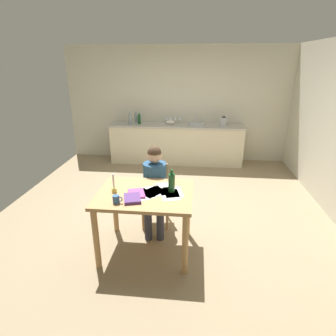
% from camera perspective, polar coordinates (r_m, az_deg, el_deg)
% --- Properties ---
extents(ground_plane, '(5.20, 5.20, 0.04)m').
position_cam_1_polar(ground_plane, '(4.65, -0.48, -8.24)').
color(ground_plane, '#937F60').
extents(wall_back, '(5.20, 0.12, 2.60)m').
position_cam_1_polar(wall_back, '(6.71, 2.03, 12.87)').
color(wall_back, beige).
rests_on(wall_back, ground).
extents(kitchen_counter, '(3.04, 0.64, 0.90)m').
position_cam_1_polar(kitchen_counter, '(6.54, 1.71, 5.04)').
color(kitchen_counter, beige).
rests_on(kitchen_counter, ground).
extents(dining_table, '(1.12, 0.88, 0.80)m').
position_cam_1_polar(dining_table, '(3.38, -4.65, -7.00)').
color(dining_table, tan).
rests_on(dining_table, ground).
extents(chair_at_table, '(0.44, 0.44, 0.87)m').
position_cam_1_polar(chair_at_table, '(4.06, -2.56, -4.83)').
color(chair_at_table, tan).
rests_on(chair_at_table, ground).
extents(person_seated, '(0.36, 0.61, 1.19)m').
position_cam_1_polar(person_seated, '(3.84, -2.73, -3.18)').
color(person_seated, navy).
rests_on(person_seated, ground).
extents(coffee_mug, '(0.11, 0.07, 0.09)m').
position_cam_1_polar(coffee_mug, '(3.11, -10.50, -6.30)').
color(coffee_mug, '#33598C').
rests_on(coffee_mug, dining_table).
extents(candlestick, '(0.06, 0.06, 0.23)m').
position_cam_1_polar(candlestick, '(3.35, -10.98, -3.89)').
color(candlestick, gold).
rests_on(candlestick, dining_table).
extents(book_magazine, '(0.24, 0.28, 0.03)m').
position_cam_1_polar(book_magazine, '(3.16, -7.31, -6.19)').
color(book_magazine, '#553372').
rests_on(book_magazine, dining_table).
extents(book_cookery, '(0.25, 0.29, 0.03)m').
position_cam_1_polar(book_cookery, '(3.27, -6.46, -5.23)').
color(book_cookery, '#964385').
rests_on(book_cookery, dining_table).
extents(paper_letter, '(0.30, 0.35, 0.00)m').
position_cam_1_polar(paper_letter, '(3.43, -0.56, -4.01)').
color(paper_letter, white).
rests_on(paper_letter, dining_table).
extents(paper_bill, '(0.28, 0.34, 0.00)m').
position_cam_1_polar(paper_bill, '(3.32, 1.03, -4.91)').
color(paper_bill, white).
rests_on(paper_bill, dining_table).
extents(paper_envelope, '(0.32, 0.36, 0.00)m').
position_cam_1_polar(paper_envelope, '(3.34, -2.92, -4.78)').
color(paper_envelope, white).
rests_on(paper_envelope, dining_table).
extents(paper_receipt, '(0.35, 0.36, 0.00)m').
position_cam_1_polar(paper_receipt, '(3.28, -5.27, -5.41)').
color(paper_receipt, white).
rests_on(paper_receipt, dining_table).
extents(paper_notice, '(0.27, 0.34, 0.00)m').
position_cam_1_polar(paper_notice, '(3.26, 0.44, -5.47)').
color(paper_notice, white).
rests_on(paper_notice, dining_table).
extents(paper_flyer, '(0.35, 0.36, 0.00)m').
position_cam_1_polar(paper_flyer, '(3.33, -3.10, -4.88)').
color(paper_flyer, white).
rests_on(paper_flyer, dining_table).
extents(wine_bottle_on_table, '(0.08, 0.08, 0.28)m').
position_cam_1_polar(wine_bottle_on_table, '(3.29, 0.73, -2.97)').
color(wine_bottle_on_table, '#194C23').
rests_on(wine_bottle_on_table, dining_table).
extents(sink_unit, '(0.36, 0.36, 0.24)m').
position_cam_1_polar(sink_unit, '(6.41, 5.82, 8.96)').
color(sink_unit, '#B2B7BC').
rests_on(sink_unit, kitchen_counter).
extents(bottle_oil, '(0.08, 0.08, 0.28)m').
position_cam_1_polar(bottle_oil, '(6.49, -7.70, 9.89)').
color(bottle_oil, '#8C999E').
rests_on(bottle_oil, kitchen_counter).
extents(bottle_vinegar, '(0.08, 0.08, 0.26)m').
position_cam_1_polar(bottle_vinegar, '(6.62, -6.52, 10.08)').
color(bottle_vinegar, '#8C999E').
rests_on(bottle_vinegar, kitchen_counter).
extents(bottle_wine_red, '(0.07, 0.07, 0.25)m').
position_cam_1_polar(bottle_wine_red, '(6.49, -5.89, 9.87)').
color(bottle_wine_red, '#194C23').
rests_on(bottle_wine_red, kitchen_counter).
extents(mixing_bowl, '(0.20, 0.20, 0.09)m').
position_cam_1_polar(mixing_bowl, '(6.46, 0.44, 9.36)').
color(mixing_bowl, white).
rests_on(mixing_bowl, kitchen_counter).
extents(stovetop_kettle, '(0.18, 0.18, 0.22)m').
position_cam_1_polar(stovetop_kettle, '(6.42, 11.28, 9.37)').
color(stovetop_kettle, '#B7BABF').
rests_on(stovetop_kettle, kitchen_counter).
extents(wine_glass_near_sink, '(0.07, 0.07, 0.15)m').
position_cam_1_polar(wine_glass_near_sink, '(6.55, 2.40, 10.07)').
color(wine_glass_near_sink, silver).
rests_on(wine_glass_near_sink, kitchen_counter).
extents(wine_glass_by_kettle, '(0.07, 0.07, 0.15)m').
position_cam_1_polar(wine_glass_by_kettle, '(6.55, 1.49, 10.09)').
color(wine_glass_by_kettle, silver).
rests_on(wine_glass_by_kettle, kitchen_counter).
extents(wine_glass_back_left, '(0.07, 0.07, 0.15)m').
position_cam_1_polar(wine_glass_back_left, '(6.56, 0.54, 10.12)').
color(wine_glass_back_left, silver).
rests_on(wine_glass_back_left, kitchen_counter).
extents(wine_glass_back_right, '(0.07, 0.07, 0.15)m').
position_cam_1_polar(wine_glass_back_right, '(6.57, -0.36, 10.13)').
color(wine_glass_back_right, silver).
rests_on(wine_glass_back_right, kitchen_counter).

